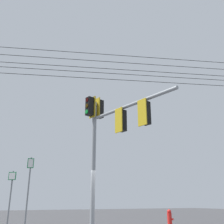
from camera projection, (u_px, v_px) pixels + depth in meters
signal_mast_assembly at (108, 127)px, 11.56m from camera, size 4.88×1.91×6.00m
route_sign_primary at (28, 186)px, 11.50m from camera, size 0.12×0.27×3.08m
fire_hydrant at (170, 218)px, 12.93m from camera, size 0.29×0.26×0.81m
route_sign_secondary at (11, 192)px, 12.54m from camera, size 0.24×0.34×2.60m
overhead_wire_span at (123, 68)px, 13.61m from camera, size 8.74×30.70×1.63m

